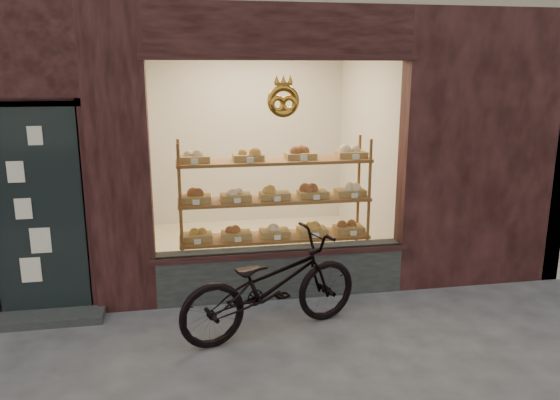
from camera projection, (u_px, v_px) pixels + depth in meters
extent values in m
cube|color=black|center=(281.00, 272.00, 6.04)|extent=(2.70, 0.25, 0.55)
cube|color=black|center=(38.00, 212.00, 5.35)|extent=(0.90, 0.04, 2.15)
cube|color=black|center=(45.00, 318.00, 5.45)|extent=(1.15, 0.35, 0.08)
torus|color=#BD8028|center=(283.00, 101.00, 5.50)|extent=(0.33, 0.07, 0.33)
cube|color=brown|center=(275.00, 277.00, 6.50)|extent=(2.20, 0.45, 0.04)
cube|color=brown|center=(275.00, 237.00, 6.38)|extent=(2.20, 0.45, 0.03)
cube|color=brown|center=(275.00, 200.00, 6.27)|extent=(2.20, 0.45, 0.04)
cube|color=brown|center=(275.00, 161.00, 6.17)|extent=(2.20, 0.45, 0.04)
cylinder|color=brown|center=(181.00, 221.00, 5.94)|extent=(0.04, 0.04, 1.70)
cylinder|color=brown|center=(368.00, 212.00, 6.31)|extent=(0.04, 0.04, 1.70)
cylinder|color=brown|center=(181.00, 212.00, 6.31)|extent=(0.04, 0.04, 1.70)
cylinder|color=brown|center=(358.00, 204.00, 6.68)|extent=(0.04, 0.04, 1.70)
cube|color=brown|center=(197.00, 237.00, 6.21)|extent=(0.34, 0.24, 0.07)
sphere|color=#B37A2D|center=(197.00, 230.00, 6.19)|extent=(0.11, 0.11, 0.11)
cube|color=silver|center=(198.00, 242.00, 6.03)|extent=(0.07, 0.01, 0.05)
cube|color=brown|center=(236.00, 235.00, 6.29)|extent=(0.34, 0.24, 0.07)
sphere|color=brown|center=(236.00, 228.00, 6.27)|extent=(0.11, 0.11, 0.11)
cube|color=silver|center=(238.00, 240.00, 6.11)|extent=(0.07, 0.01, 0.05)
cube|color=brown|center=(275.00, 233.00, 6.37)|extent=(0.34, 0.24, 0.07)
sphere|color=beige|center=(275.00, 226.00, 6.35)|extent=(0.11, 0.11, 0.11)
cube|color=silver|center=(277.00, 237.00, 6.19)|extent=(0.07, 0.01, 0.05)
cube|color=brown|center=(312.00, 231.00, 6.45)|extent=(0.34, 0.24, 0.07)
sphere|color=#B37A2D|center=(312.00, 224.00, 6.43)|extent=(0.11, 0.11, 0.11)
cube|color=silver|center=(316.00, 235.00, 6.27)|extent=(0.07, 0.01, 0.05)
cube|color=brown|center=(349.00, 229.00, 6.53)|extent=(0.34, 0.24, 0.07)
sphere|color=brown|center=(349.00, 222.00, 6.51)|extent=(0.11, 0.11, 0.11)
cube|color=silver|center=(353.00, 233.00, 6.35)|extent=(0.08, 0.01, 0.05)
cube|color=brown|center=(196.00, 199.00, 6.11)|extent=(0.34, 0.24, 0.07)
sphere|color=brown|center=(195.00, 191.00, 6.09)|extent=(0.11, 0.11, 0.11)
cube|color=silver|center=(196.00, 202.00, 5.93)|extent=(0.07, 0.01, 0.06)
cube|color=brown|center=(236.00, 197.00, 6.18)|extent=(0.34, 0.24, 0.07)
sphere|color=beige|center=(235.00, 190.00, 6.16)|extent=(0.11, 0.11, 0.11)
cube|color=silver|center=(237.00, 201.00, 6.01)|extent=(0.07, 0.01, 0.06)
cube|color=brown|center=(275.00, 195.00, 6.26)|extent=(0.34, 0.24, 0.07)
sphere|color=#B37A2D|center=(275.00, 188.00, 6.24)|extent=(0.11, 0.11, 0.11)
cube|color=silver|center=(277.00, 199.00, 6.09)|extent=(0.07, 0.01, 0.06)
cube|color=brown|center=(313.00, 194.00, 6.34)|extent=(0.34, 0.24, 0.07)
sphere|color=brown|center=(313.00, 187.00, 6.32)|extent=(0.11, 0.11, 0.11)
cube|color=silver|center=(317.00, 197.00, 6.16)|extent=(0.07, 0.01, 0.06)
cube|color=brown|center=(350.00, 192.00, 6.42)|extent=(0.34, 0.24, 0.07)
sphere|color=beige|center=(350.00, 185.00, 6.40)|extent=(0.11, 0.11, 0.11)
cube|color=silver|center=(355.00, 196.00, 6.24)|extent=(0.08, 0.01, 0.06)
cube|color=brown|center=(194.00, 159.00, 6.00)|extent=(0.34, 0.24, 0.07)
sphere|color=beige|center=(194.00, 151.00, 5.98)|extent=(0.11, 0.11, 0.11)
cube|color=silver|center=(195.00, 162.00, 5.82)|extent=(0.07, 0.01, 0.06)
cube|color=brown|center=(248.00, 157.00, 6.10)|extent=(0.34, 0.24, 0.07)
sphere|color=#B37A2D|center=(248.00, 150.00, 6.08)|extent=(0.11, 0.11, 0.11)
cube|color=silver|center=(250.00, 160.00, 5.93)|extent=(0.08, 0.01, 0.06)
cube|color=brown|center=(300.00, 156.00, 6.21)|extent=(0.34, 0.24, 0.07)
sphere|color=brown|center=(301.00, 148.00, 6.19)|extent=(0.11, 0.11, 0.11)
cube|color=silver|center=(304.00, 158.00, 6.03)|extent=(0.07, 0.01, 0.06)
cube|color=brown|center=(351.00, 154.00, 6.31)|extent=(0.34, 0.24, 0.07)
sphere|color=beige|center=(351.00, 147.00, 6.29)|extent=(0.11, 0.11, 0.11)
cube|color=silver|center=(356.00, 157.00, 6.14)|extent=(0.08, 0.01, 0.06)
imported|color=black|center=(271.00, 285.00, 5.14)|extent=(1.94, 1.17, 0.96)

